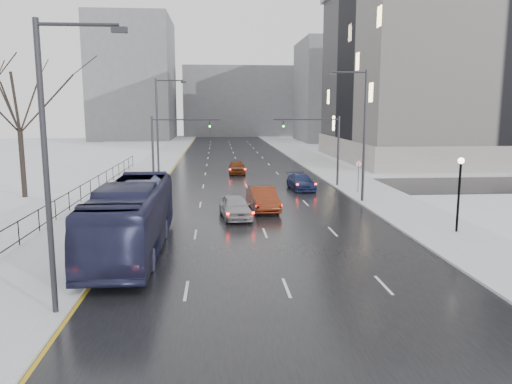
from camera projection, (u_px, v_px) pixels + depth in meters
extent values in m
cube|color=black|center=(241.00, 171.00, 57.39)|extent=(16.00, 150.00, 0.04)
cube|color=black|center=(247.00, 188.00, 45.59)|extent=(130.00, 10.00, 0.04)
cube|color=silver|center=(148.00, 172.00, 56.56)|extent=(5.00, 150.00, 0.16)
cube|color=silver|center=(330.00, 170.00, 58.20)|extent=(5.00, 150.00, 0.16)
cube|color=white|center=(62.00, 173.00, 55.83)|extent=(14.00, 150.00, 0.12)
cube|color=black|center=(25.00, 217.00, 26.65)|extent=(0.04, 70.00, 0.05)
cube|color=black|center=(26.00, 236.00, 26.82)|extent=(0.04, 70.00, 0.05)
cylinder|color=black|center=(26.00, 228.00, 26.75)|extent=(0.06, 0.06, 1.30)
cylinder|color=#2D2D33|center=(364.00, 138.00, 37.56)|extent=(0.20, 0.20, 10.00)
cylinder|color=#2D2D33|center=(349.00, 72.00, 36.67)|extent=(2.60, 0.12, 0.12)
cube|color=#2D2D33|center=(332.00, 74.00, 36.59)|extent=(0.50, 0.25, 0.18)
cylinder|color=#2D2D33|center=(46.00, 174.00, 16.59)|extent=(0.20, 0.20, 10.00)
cylinder|color=#2D2D33|center=(78.00, 24.00, 15.90)|extent=(2.60, 0.12, 0.12)
cube|color=#2D2D33|center=(119.00, 30.00, 16.02)|extent=(0.50, 0.25, 0.18)
cylinder|color=#2D2D33|center=(157.00, 131.00, 48.05)|extent=(0.20, 0.20, 10.00)
cylinder|color=#2D2D33|center=(170.00, 81.00, 47.36)|extent=(2.60, 0.12, 0.12)
cube|color=#2D2D33|center=(183.00, 82.00, 47.49)|extent=(0.50, 0.25, 0.18)
cylinder|color=black|center=(459.00, 197.00, 28.40)|extent=(0.14, 0.14, 4.00)
sphere|color=#FFE5B2|center=(461.00, 161.00, 28.05)|extent=(0.36, 0.36, 0.36)
cylinder|color=#2D2D33|center=(338.00, 152.00, 45.71)|extent=(0.20, 0.20, 6.50)
cylinder|color=#2D2D33|center=(306.00, 119.00, 44.99)|extent=(6.00, 0.12, 0.12)
imported|color=#2D2D33|center=(283.00, 126.00, 44.93)|extent=(0.15, 0.18, 0.90)
sphere|color=#19FF33|center=(283.00, 126.00, 44.78)|extent=(0.16, 0.16, 0.16)
cylinder|color=#2D2D33|center=(153.00, 153.00, 44.40)|extent=(0.20, 0.20, 6.50)
cylinder|color=#2D2D33|center=(186.00, 120.00, 44.15)|extent=(6.00, 0.12, 0.12)
imported|color=#2D2D33|center=(210.00, 126.00, 44.41)|extent=(0.15, 0.18, 0.90)
sphere|color=#19FF33|center=(210.00, 126.00, 44.27)|extent=(0.16, 0.16, 0.16)
cylinder|color=#2D2D33|center=(358.00, 177.00, 42.15)|extent=(0.06, 0.06, 2.50)
cylinder|color=white|center=(359.00, 164.00, 41.96)|extent=(0.60, 0.03, 0.60)
torus|color=#B20C0C|center=(359.00, 164.00, 41.96)|extent=(0.58, 0.06, 0.58)
cube|color=gray|center=(485.00, 74.00, 69.94)|extent=(40.00, 30.00, 24.00)
cube|color=gray|center=(479.00, 149.00, 71.67)|extent=(40.60, 30.60, 3.00)
cube|color=slate|center=(353.00, 91.00, 111.84)|extent=(24.00, 20.00, 22.00)
cube|color=slate|center=(134.00, 79.00, 117.28)|extent=(18.00, 22.00, 28.00)
cube|color=slate|center=(241.00, 102.00, 134.88)|extent=(30.00, 18.00, 18.00)
imported|color=#242647|center=(132.00, 217.00, 24.88)|extent=(2.96, 12.60, 3.51)
imported|color=#9A999E|center=(235.00, 206.00, 32.75)|extent=(2.33, 4.70, 1.54)
imported|color=maroon|center=(263.00, 199.00, 35.30)|extent=(2.16, 5.11, 1.64)
imported|color=navy|center=(301.00, 182.00, 44.41)|extent=(2.30, 4.83, 1.36)
imported|color=#5E2810|center=(237.00, 167.00, 55.13)|extent=(1.84, 4.44, 1.50)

